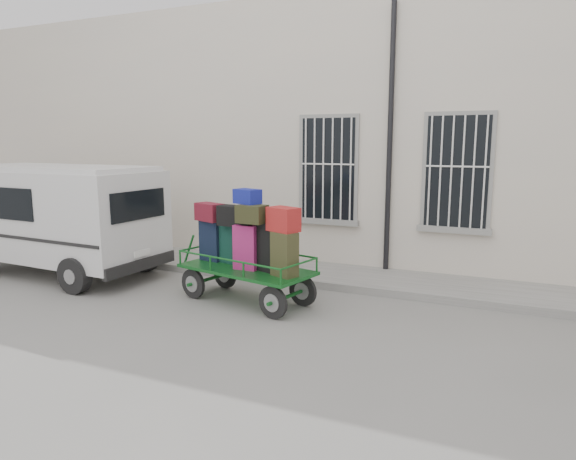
# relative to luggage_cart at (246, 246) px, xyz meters

# --- Properties ---
(ground) EXTENTS (80.00, 80.00, 0.00)m
(ground) POSITION_rel_luggage_cart_xyz_m (0.90, -0.10, -1.02)
(ground) COLOR slate
(ground) RESTS_ON ground
(building) EXTENTS (24.00, 5.15, 6.00)m
(building) POSITION_rel_luggage_cart_xyz_m (0.90, 5.40, 1.98)
(building) COLOR beige
(building) RESTS_ON ground
(sidewalk) EXTENTS (24.00, 1.70, 0.15)m
(sidewalk) POSITION_rel_luggage_cart_xyz_m (0.90, 2.10, -0.94)
(sidewalk) COLOR slate
(sidewalk) RESTS_ON ground
(luggage_cart) EXTENTS (2.91, 1.62, 2.03)m
(luggage_cart) POSITION_rel_luggage_cart_xyz_m (0.00, 0.00, 0.00)
(luggage_cart) COLOR black
(luggage_cart) RESTS_ON ground
(van) EXTENTS (4.75, 2.31, 2.34)m
(van) POSITION_rel_luggage_cart_xyz_m (-4.66, 0.15, 0.32)
(van) COLOR silver
(van) RESTS_ON ground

